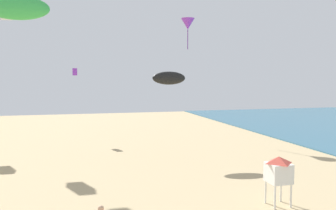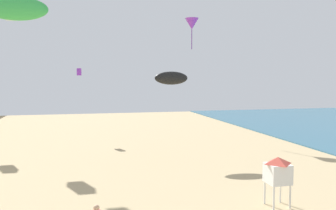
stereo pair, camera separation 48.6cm
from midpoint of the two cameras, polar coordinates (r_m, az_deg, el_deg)
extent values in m
sphere|color=tan|center=(14.49, -10.46, -15.94)|extent=(0.24, 0.24, 0.24)
cylinder|color=white|center=(18.93, 17.37, -14.12)|extent=(0.10, 0.10, 1.20)
cylinder|color=white|center=(19.39, 19.73, -13.73)|extent=(0.10, 0.10, 1.20)
cylinder|color=white|center=(19.67, 15.99, -13.39)|extent=(0.10, 0.10, 1.20)
cylinder|color=white|center=(20.11, 18.29, -13.04)|extent=(0.10, 0.10, 1.20)
cube|color=white|center=(19.22, 17.92, -10.44)|extent=(1.10, 1.10, 1.00)
pyramid|color=#D14C3D|center=(19.06, 17.97, -8.47)|extent=(1.10, 1.10, 0.35)
cone|color=purple|center=(42.48, 4.19, 12.89)|extent=(1.58, 1.58, 1.29)
cylinder|color=#63278B|center=(42.25, 4.17, 10.47)|extent=(0.09, 0.09, 2.30)
cube|color=purple|center=(40.58, -13.77, 5.20)|extent=(0.50, 0.50, 0.78)
ellipsoid|color=green|center=(17.82, -22.52, 14.16)|extent=(2.80, 0.78, 1.09)
cube|color=white|center=(37.56, -23.66, 13.56)|extent=(0.96, 0.96, 1.50)
ellipsoid|color=black|center=(29.96, 0.99, 4.35)|extent=(2.85, 0.79, 1.11)
camera|label=1|loc=(0.24, -89.35, 0.05)|focal=37.91mm
camera|label=2|loc=(0.24, 90.65, -0.05)|focal=37.91mm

